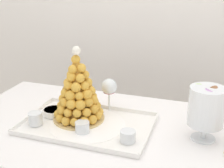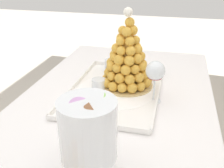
{
  "view_description": "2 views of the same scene",
  "coord_description": "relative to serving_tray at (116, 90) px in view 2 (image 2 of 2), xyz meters",
  "views": [
    {
      "loc": [
        0.28,
        -1.14,
        1.43
      ],
      "look_at": [
        -0.11,
        0.01,
        0.97
      ],
      "focal_mm": 49.71,
      "sensor_mm": 36.0,
      "label": 1
    },
    {
      "loc": [
        0.78,
        0.22,
        1.29
      ],
      "look_at": [
        -0.01,
        0.02,
        0.91
      ],
      "focal_mm": 42.16,
      "sensor_mm": 36.0,
      "label": 2
    }
  ],
  "objects": [
    {
      "name": "macaron_goblet",
      "position": [
        0.49,
        0.05,
        0.14
      ],
      "size": [
        0.14,
        0.14,
        0.24
      ],
      "color": "white",
      "rests_on": "buffet_table"
    },
    {
      "name": "wine_glass",
      "position": [
        0.04,
        0.17,
        0.12
      ],
      "size": [
        0.08,
        0.08,
        0.17
      ],
      "color": "silver",
      "rests_on": "buffet_table"
    },
    {
      "name": "dessert_cup_left",
      "position": [
        -0.22,
        -0.08,
        0.03
      ],
      "size": [
        0.06,
        0.06,
        0.06
      ],
      "color": "silver",
      "rests_on": "serving_tray"
    },
    {
      "name": "buffet_table",
      "position": [
        0.22,
        0.01,
        -0.1
      ],
      "size": [
        1.65,
        0.8,
        0.77
      ],
      "color": "brown",
      "rests_on": "ground_plane"
    },
    {
      "name": "croquembouche",
      "position": [
        -0.06,
        0.04,
        0.13
      ],
      "size": [
        0.23,
        0.23,
        0.34
      ],
      "color": "tan",
      "rests_on": "serving_tray"
    },
    {
      "name": "dessert_cup_centre",
      "position": [
        0.21,
        -0.08,
        0.02
      ],
      "size": [
        0.06,
        0.06,
        0.05
      ],
      "color": "silver",
      "rests_on": "serving_tray"
    },
    {
      "name": "creme_brulee_ramekin",
      "position": [
        -0.19,
        0.04,
        0.02
      ],
      "size": [
        0.1,
        0.1,
        0.03
      ],
      "color": "white",
      "rests_on": "serving_tray"
    },
    {
      "name": "serving_tray",
      "position": [
        0.0,
        0.0,
        0.0
      ],
      "size": [
        0.57,
        0.38,
        0.02
      ],
      "color": "white",
      "rests_on": "buffet_table"
    },
    {
      "name": "dessert_cup_mid_left",
      "position": [
        0.01,
        -0.07,
        0.02
      ],
      "size": [
        0.06,
        0.06,
        0.05
      ],
      "color": "silver",
      "rests_on": "serving_tray"
    }
  ]
}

